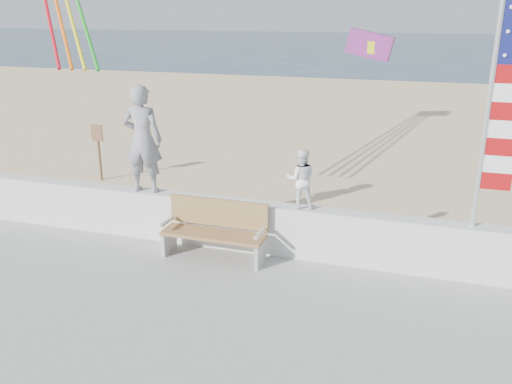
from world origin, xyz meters
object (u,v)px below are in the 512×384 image
adult (143,139)px  bench (215,229)px  flag (498,104)px  child (301,179)px

adult → bench: bearing=157.3°
flag → adult: bearing=180.0°
child → flag: flag is taller
child → bench: 1.72m
child → bench: size_ratio=0.57×
bench → flag: size_ratio=0.51×
bench → flag: 4.87m
child → bench: (-1.39, -0.45, -0.90)m
bench → child: bearing=18.1°
child → flag: (2.88, -0.00, 1.40)m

